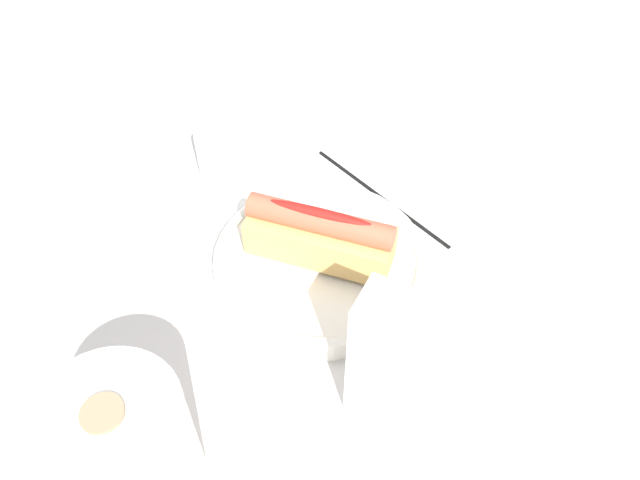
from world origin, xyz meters
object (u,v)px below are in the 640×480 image
object	(u,v)px
water_glass	(225,152)
chopstick_near	(378,194)
hotdog_front	(320,235)
napkin_box	(417,371)
paper_towel_roll	(125,454)
serving_bowl	(320,262)

from	to	relation	value
water_glass	chopstick_near	bearing A→B (deg)	-151.35
hotdog_front	napkin_box	distance (m)	0.18
paper_towel_roll	napkin_box	xyz separation A→B (m)	(-0.14, -0.19, 0.01)
napkin_box	serving_bowl	bearing A→B (deg)	-36.86
water_glass	serving_bowl	bearing A→B (deg)	164.94
hotdog_front	paper_towel_roll	distance (m)	0.27
napkin_box	paper_towel_roll	bearing A→B (deg)	42.94
water_glass	napkin_box	world-z (taller)	napkin_box
water_glass	chopstick_near	world-z (taller)	water_glass
hotdog_front	paper_towel_roll	world-z (taller)	paper_towel_roll
hotdog_front	napkin_box	world-z (taller)	napkin_box
serving_bowl	chopstick_near	world-z (taller)	serving_bowl
hotdog_front	water_glass	distance (m)	0.19
hotdog_front	paper_towel_roll	xyz separation A→B (m)	(-0.02, 0.27, 0.00)
water_glass	napkin_box	distance (m)	0.37
hotdog_front	chopstick_near	size ratio (longest dim) A/B	0.72
paper_towel_roll	chopstick_near	xyz separation A→B (m)	(0.04, -0.41, -0.06)
serving_bowl	napkin_box	size ratio (longest dim) A/B	1.50
water_glass	chopstick_near	size ratio (longest dim) A/B	0.41
hotdog_front	chopstick_near	bearing A→B (deg)	-81.78
hotdog_front	napkin_box	size ratio (longest dim) A/B	1.05
paper_towel_roll	chopstick_near	size ratio (longest dim) A/B	0.61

